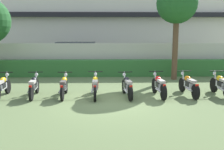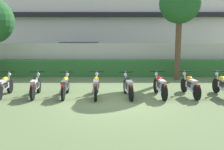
{
  "view_description": "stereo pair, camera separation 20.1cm",
  "coord_description": "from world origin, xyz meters",
  "px_view_note": "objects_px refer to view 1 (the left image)",
  "views": [
    {
      "loc": [
        -0.25,
        -9.09,
        2.53
      ],
      "look_at": [
        0.0,
        1.17,
        0.82
      ],
      "focal_mm": 40.78,
      "sensor_mm": 36.0,
      "label": 1
    },
    {
      "loc": [
        -0.05,
        -9.1,
        2.53
      ],
      "look_at": [
        0.0,
        1.17,
        0.82
      ],
      "focal_mm": 40.78,
      "sensor_mm": 36.0,
      "label": 2
    }
  ],
  "objects_px": {
    "motorcycle_in_row_2": "(34,86)",
    "motorcycle_in_row_4": "(95,86)",
    "parked_car": "(78,55)",
    "motorcycle_in_row_7": "(189,85)",
    "motorcycle_in_row_8": "(221,85)",
    "motorcycle_in_row_1": "(2,86)",
    "motorcycle_in_row_5": "(127,86)",
    "motorcycle_in_row_6": "(159,85)",
    "tree_far_side": "(177,4)",
    "motorcycle_in_row_3": "(64,86)"
  },
  "relations": [
    {
      "from": "motorcycle_in_row_2",
      "to": "motorcycle_in_row_4",
      "type": "distance_m",
      "value": 2.45
    },
    {
      "from": "parked_car",
      "to": "motorcycle_in_row_7",
      "type": "relative_size",
      "value": 2.32
    },
    {
      "from": "motorcycle_in_row_2",
      "to": "motorcycle_in_row_7",
      "type": "distance_m",
      "value": 6.24
    },
    {
      "from": "motorcycle_in_row_4",
      "to": "motorcycle_in_row_8",
      "type": "bearing_deg",
      "value": -90.63
    },
    {
      "from": "motorcycle_in_row_1",
      "to": "motorcycle_in_row_2",
      "type": "distance_m",
      "value": 1.23
    },
    {
      "from": "motorcycle_in_row_5",
      "to": "motorcycle_in_row_6",
      "type": "distance_m",
      "value": 1.28
    },
    {
      "from": "tree_far_side",
      "to": "motorcycle_in_row_8",
      "type": "distance_m",
      "value": 5.22
    },
    {
      "from": "motorcycle_in_row_2",
      "to": "parked_car",
      "type": "bearing_deg",
      "value": -11.41
    },
    {
      "from": "motorcycle_in_row_1",
      "to": "motorcycle_in_row_5",
      "type": "height_order",
      "value": "motorcycle_in_row_5"
    },
    {
      "from": "motorcycle_in_row_2",
      "to": "motorcycle_in_row_7",
      "type": "bearing_deg",
      "value": -94.7
    },
    {
      "from": "motorcycle_in_row_6",
      "to": "motorcycle_in_row_1",
      "type": "bearing_deg",
      "value": 85.04
    },
    {
      "from": "motorcycle_in_row_3",
      "to": "motorcycle_in_row_5",
      "type": "relative_size",
      "value": 1.0
    },
    {
      "from": "motorcycle_in_row_4",
      "to": "motorcycle_in_row_5",
      "type": "xyz_separation_m",
      "value": [
        1.27,
        -0.06,
        -0.0
      ]
    },
    {
      "from": "motorcycle_in_row_6",
      "to": "motorcycle_in_row_8",
      "type": "height_order",
      "value": "same"
    },
    {
      "from": "motorcycle_in_row_1",
      "to": "motorcycle_in_row_7",
      "type": "distance_m",
      "value": 7.47
    },
    {
      "from": "motorcycle_in_row_3",
      "to": "motorcycle_in_row_4",
      "type": "bearing_deg",
      "value": -93.57
    },
    {
      "from": "motorcycle_in_row_2",
      "to": "motorcycle_in_row_4",
      "type": "xyz_separation_m",
      "value": [
        2.45,
        -0.07,
        0.01
      ]
    },
    {
      "from": "tree_far_side",
      "to": "motorcycle_in_row_6",
      "type": "height_order",
      "value": "tree_far_side"
    },
    {
      "from": "parked_car",
      "to": "motorcycle_in_row_1",
      "type": "relative_size",
      "value": 2.45
    },
    {
      "from": "motorcycle_in_row_5",
      "to": "motorcycle_in_row_8",
      "type": "xyz_separation_m",
      "value": [
        3.82,
        0.11,
        0.01
      ]
    },
    {
      "from": "tree_far_side",
      "to": "motorcycle_in_row_5",
      "type": "relative_size",
      "value": 2.82
    },
    {
      "from": "motorcycle_in_row_1",
      "to": "motorcycle_in_row_4",
      "type": "distance_m",
      "value": 3.68
    },
    {
      "from": "parked_car",
      "to": "motorcycle_in_row_7",
      "type": "bearing_deg",
      "value": -57.48
    },
    {
      "from": "motorcycle_in_row_8",
      "to": "motorcycle_in_row_7",
      "type": "bearing_deg",
      "value": 85.81
    },
    {
      "from": "motorcycle_in_row_5",
      "to": "motorcycle_in_row_2",
      "type": "bearing_deg",
      "value": 81.43
    },
    {
      "from": "motorcycle_in_row_6",
      "to": "motorcycle_in_row_7",
      "type": "relative_size",
      "value": 0.96
    },
    {
      "from": "parked_car",
      "to": "motorcycle_in_row_8",
      "type": "height_order",
      "value": "parked_car"
    },
    {
      "from": "motorcycle_in_row_1",
      "to": "motorcycle_in_row_3",
      "type": "relative_size",
      "value": 1.01
    },
    {
      "from": "motorcycle_in_row_3",
      "to": "motorcycle_in_row_5",
      "type": "distance_m",
      "value": 2.52
    },
    {
      "from": "motorcycle_in_row_2",
      "to": "motorcycle_in_row_5",
      "type": "bearing_deg",
      "value": -97.05
    },
    {
      "from": "motorcycle_in_row_1",
      "to": "motorcycle_in_row_4",
      "type": "height_order",
      "value": "motorcycle_in_row_4"
    },
    {
      "from": "motorcycle_in_row_6",
      "to": "motorcycle_in_row_7",
      "type": "bearing_deg",
      "value": -88.6
    },
    {
      "from": "parked_car",
      "to": "motorcycle_in_row_5",
      "type": "relative_size",
      "value": 2.47
    },
    {
      "from": "parked_car",
      "to": "motorcycle_in_row_6",
      "type": "relative_size",
      "value": 2.42
    },
    {
      "from": "motorcycle_in_row_1",
      "to": "motorcycle_in_row_5",
      "type": "xyz_separation_m",
      "value": [
        4.95,
        -0.06,
        0.0
      ]
    },
    {
      "from": "parked_car",
      "to": "motorcycle_in_row_5",
      "type": "height_order",
      "value": "parked_car"
    },
    {
      "from": "tree_far_side",
      "to": "motorcycle_in_row_5",
      "type": "height_order",
      "value": "tree_far_side"
    },
    {
      "from": "motorcycle_in_row_7",
      "to": "motorcycle_in_row_8",
      "type": "xyz_separation_m",
      "value": [
        1.3,
        -0.06,
        0.01
      ]
    },
    {
      "from": "motorcycle_in_row_6",
      "to": "motorcycle_in_row_2",
      "type": "bearing_deg",
      "value": 84.34
    },
    {
      "from": "motorcycle_in_row_3",
      "to": "motorcycle_in_row_7",
      "type": "relative_size",
      "value": 0.94
    },
    {
      "from": "parked_car",
      "to": "motorcycle_in_row_4",
      "type": "height_order",
      "value": "parked_car"
    },
    {
      "from": "tree_far_side",
      "to": "motorcycle_in_row_2",
      "type": "relative_size",
      "value": 2.83
    },
    {
      "from": "parked_car",
      "to": "motorcycle_in_row_2",
      "type": "xyz_separation_m",
      "value": [
        -0.9,
        -8.26,
        -0.5
      ]
    },
    {
      "from": "tree_far_side",
      "to": "motorcycle_in_row_6",
      "type": "distance_m",
      "value": 5.44
    },
    {
      "from": "motorcycle_in_row_2",
      "to": "motorcycle_in_row_3",
      "type": "relative_size",
      "value": 1.0
    },
    {
      "from": "parked_car",
      "to": "motorcycle_in_row_1",
      "type": "bearing_deg",
      "value": -104.92
    },
    {
      "from": "motorcycle_in_row_1",
      "to": "tree_far_side",
      "type": "bearing_deg",
      "value": -67.75
    },
    {
      "from": "motorcycle_in_row_6",
      "to": "motorcycle_in_row_7",
      "type": "xyz_separation_m",
      "value": [
        1.24,
        0.13,
        -0.01
      ]
    },
    {
      "from": "motorcycle_in_row_1",
      "to": "motorcycle_in_row_8",
      "type": "relative_size",
      "value": 1.0
    },
    {
      "from": "motorcycle_in_row_7",
      "to": "tree_far_side",
      "type": "bearing_deg",
      "value": -11.1
    }
  ]
}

